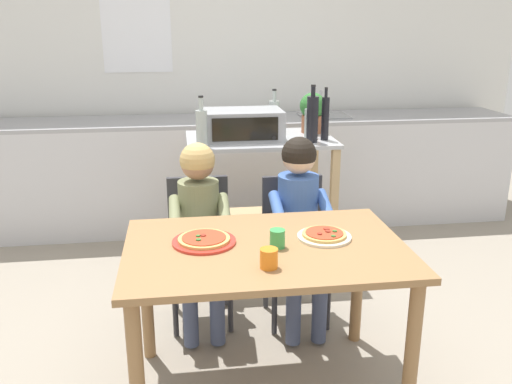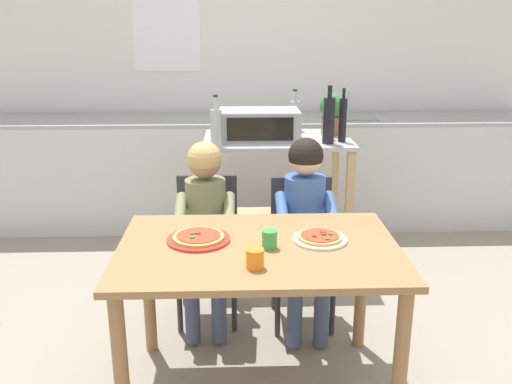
# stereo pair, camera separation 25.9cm
# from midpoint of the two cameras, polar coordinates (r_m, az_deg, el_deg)

# --- Properties ---
(ground_plane) EXTENTS (10.75, 10.75, 0.00)m
(ground_plane) POSITION_cam_midpoint_polar(r_m,az_deg,el_deg) (3.61, -3.75, -9.92)
(ground_plane) COLOR gray
(back_wall_tiled) EXTENTS (5.37, 0.13, 2.70)m
(back_wall_tiled) POSITION_cam_midpoint_polar(r_m,az_deg,el_deg) (4.84, -5.63, 13.69)
(back_wall_tiled) COLOR white
(back_wall_tiled) RESTS_ON ground
(kitchen_counter) EXTENTS (4.84, 0.60, 1.10)m
(kitchen_counter) POSITION_cam_midpoint_polar(r_m,az_deg,el_deg) (4.58, -5.02, 2.08)
(kitchen_counter) COLOR silver
(kitchen_counter) RESTS_ON ground
(kitchen_island_cart) EXTENTS (0.97, 0.63, 0.91)m
(kitchen_island_cart) POSITION_cam_midpoint_polar(r_m,az_deg,el_deg) (3.72, -1.59, 1.08)
(kitchen_island_cart) COLOR #B7BABF
(kitchen_island_cart) RESTS_ON ground
(toaster_oven) EXTENTS (0.52, 0.34, 0.19)m
(toaster_oven) POSITION_cam_midpoint_polar(r_m,az_deg,el_deg) (3.59, -3.54, 7.03)
(toaster_oven) COLOR #999BA0
(toaster_oven) RESTS_ON kitchen_island_cart
(bottle_tall_green_wine) EXTENTS (0.05, 0.05, 0.34)m
(bottle_tall_green_wine) POSITION_cam_midpoint_polar(r_m,az_deg,el_deg) (3.57, 5.17, 7.70)
(bottle_tall_green_wine) COLOR black
(bottle_tall_green_wine) RESTS_ON kitchen_island_cart
(bottle_slim_sauce) EXTENTS (0.07, 0.07, 0.29)m
(bottle_slim_sauce) POSITION_cam_midpoint_polar(r_m,az_deg,el_deg) (3.90, -0.01, 8.11)
(bottle_slim_sauce) COLOR #ADB7B2
(bottle_slim_sauce) RESTS_ON kitchen_island_cart
(bottle_clear_vinegar) EXTENTS (0.07, 0.07, 0.36)m
(bottle_clear_vinegar) POSITION_cam_midpoint_polar(r_m,az_deg,el_deg) (3.49, 3.79, 7.66)
(bottle_clear_vinegar) COLOR black
(bottle_clear_vinegar) RESTS_ON kitchen_island_cart
(bottle_squat_spirits) EXTENTS (0.07, 0.07, 0.32)m
(bottle_squat_spirits) POSITION_cam_midpoint_polar(r_m,az_deg,el_deg) (3.36, -7.92, 6.66)
(bottle_squat_spirits) COLOR #ADB7B2
(bottle_squat_spirits) RESTS_ON kitchen_island_cart
(bottle_dark_olive_oil) EXTENTS (0.05, 0.05, 0.27)m
(bottle_dark_olive_oil) POSITION_cam_midpoint_polar(r_m,az_deg,el_deg) (3.65, 3.46, 7.30)
(bottle_dark_olive_oil) COLOR #ADB7B2
(bottle_dark_olive_oil) RESTS_ON kitchen_island_cart
(potted_herb_plant) EXTENTS (0.18, 0.18, 0.28)m
(potted_herb_plant) POSITION_cam_midpoint_polar(r_m,az_deg,el_deg) (3.81, 3.98, 8.38)
(potted_herb_plant) COLOR #9E5B3D
(potted_herb_plant) RESTS_ON kitchen_island_cart
(dining_table) EXTENTS (1.22, 0.81, 0.73)m
(dining_table) POSITION_cam_midpoint_polar(r_m,az_deg,el_deg) (2.41, -2.10, -8.02)
(dining_table) COLOR olive
(dining_table) RESTS_ON ground
(dining_chair_left) EXTENTS (0.36, 0.36, 0.81)m
(dining_chair_left) POSITION_cam_midpoint_polar(r_m,az_deg,el_deg) (3.11, -8.30, -4.97)
(dining_chair_left) COLOR #333338
(dining_chair_left) RESTS_ON ground
(dining_chair_right) EXTENTS (0.36, 0.36, 0.81)m
(dining_chair_right) POSITION_cam_midpoint_polar(r_m,az_deg,el_deg) (3.10, 1.67, -4.88)
(dining_chair_right) COLOR #333338
(dining_chair_right) RESTS_ON ground
(child_in_olive_shirt) EXTENTS (0.32, 0.42, 1.03)m
(child_in_olive_shirt) POSITION_cam_midpoint_polar(r_m,az_deg,el_deg) (2.93, -8.45, -2.55)
(child_in_olive_shirt) COLOR #424C6B
(child_in_olive_shirt) RESTS_ON ground
(child_in_blue_striped_shirt) EXTENTS (0.32, 0.42, 1.06)m
(child_in_blue_striped_shirt) POSITION_cam_midpoint_polar(r_m,az_deg,el_deg) (2.92, 2.09, -2.17)
(child_in_blue_striped_shirt) COLOR #424C6B
(child_in_blue_striped_shirt) RESTS_ON ground
(pizza_plate_red_rimmed) EXTENTS (0.28, 0.28, 0.03)m
(pizza_plate_red_rimmed) POSITION_cam_midpoint_polar(r_m,az_deg,el_deg) (2.41, -8.55, -5.08)
(pizza_plate_red_rimmed) COLOR red
(pizza_plate_red_rimmed) RESTS_ON dining_table
(pizza_plate_cream) EXTENTS (0.24, 0.24, 0.03)m
(pizza_plate_cream) POSITION_cam_midpoint_polar(r_m,az_deg,el_deg) (2.44, 4.15, -4.61)
(pizza_plate_cream) COLOR beige
(pizza_plate_cream) RESTS_ON dining_table
(drinking_cup_green) EXTENTS (0.07, 0.07, 0.08)m
(drinking_cup_green) POSITION_cam_midpoint_polar(r_m,az_deg,el_deg) (2.33, -0.94, -4.95)
(drinking_cup_green) COLOR green
(drinking_cup_green) RESTS_ON dining_table
(drinking_cup_orange) EXTENTS (0.07, 0.07, 0.08)m
(drinking_cup_orange) POSITION_cam_midpoint_polar(r_m,az_deg,el_deg) (2.14, -2.13, -7.02)
(drinking_cup_orange) COLOR orange
(drinking_cup_orange) RESTS_ON dining_table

